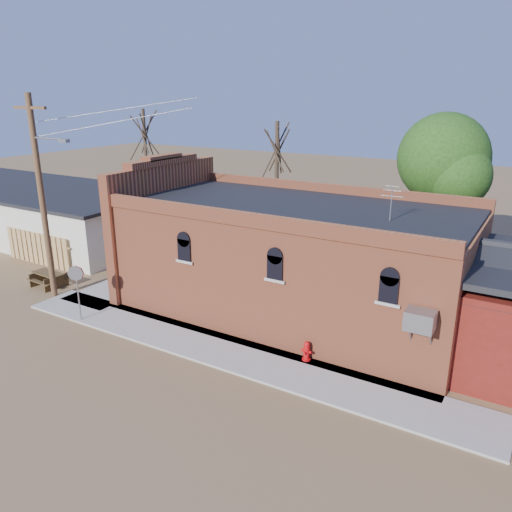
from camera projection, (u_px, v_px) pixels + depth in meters
The scene contains 14 objects.
ground at pixel (176, 352), 18.13m from camera, with size 120.00×120.00×0.00m, color olive.
sidewalk_south at pixel (224, 351), 18.12m from camera, with size 19.00×2.20×0.08m, color #9E9991.
sidewalk_west at pixel (156, 272), 26.10m from camera, with size 2.60×10.00×0.08m, color #9E9991.
brick_bar at pixel (287, 258), 21.09m from camera, with size 16.40×7.97×6.30m.
storage_building at pixel (31, 209), 33.46m from camera, with size 20.40×8.40×3.17m.
wood_fence at pixel (38, 249), 27.22m from camera, with size 5.20×0.10×1.80m, color #AC874E, non-canonical shape.
utility_pole at pixel (42, 195), 21.62m from camera, with size 3.12×0.26×9.00m.
tree_bare_near at pixel (277, 149), 28.36m from camera, with size 2.80×2.80×7.65m.
tree_bare_far at pixel (144, 133), 34.44m from camera, with size 2.80×2.80×8.16m.
tree_leafy at pixel (443, 158), 24.37m from camera, with size 4.40×4.40×8.15m.
fire_hydrant at pixel (307, 351), 17.32m from camera, with size 0.41×0.39×0.71m.
stop_sign at pixel (76, 279), 20.00m from camera, with size 0.55×0.42×2.34m.
trash_barrel at pixel (123, 269), 25.27m from camera, with size 0.52×0.52×0.80m, color navy.
picnic_table at pixel (49, 277), 24.20m from camera, with size 1.76×1.38×0.70m.
Camera 1 is at (10.83, -12.36, 8.92)m, focal length 35.00 mm.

